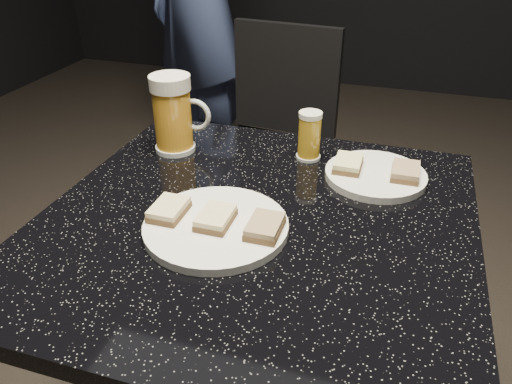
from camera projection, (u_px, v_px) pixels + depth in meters
The scene contains 8 objects.
plate_large at pixel (216, 226), 0.79m from camera, with size 0.23×0.23×0.01m, color white.
plate_small at pixel (375, 175), 0.93m from camera, with size 0.19×0.19×0.01m, color white.
table at pixel (256, 325), 0.94m from camera, with size 0.70×0.70×0.75m.
beer_mug at pixel (174, 114), 1.00m from camera, with size 0.12×0.08×0.16m.
beer_tumbler at pixel (309, 136), 0.98m from camera, with size 0.05×0.05×0.10m.
chair at pixel (273, 138), 1.70m from camera, with size 0.41×0.41×0.86m.
canapes_on_plate_large at pixel (216, 218), 0.78m from camera, with size 0.21×0.07×0.02m.
canapes_on_plate_small at pixel (376, 168), 0.92m from camera, with size 0.15×0.07×0.02m.
Camera 1 is at (0.20, -0.65, 1.21)m, focal length 35.00 mm.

